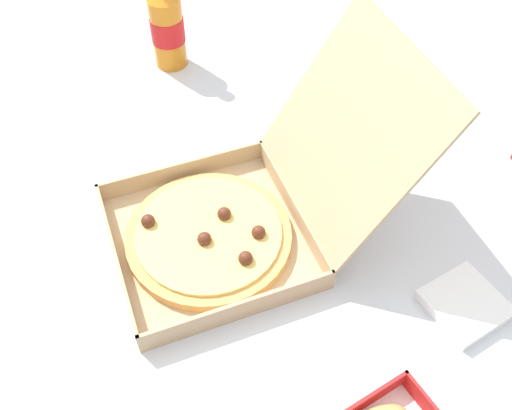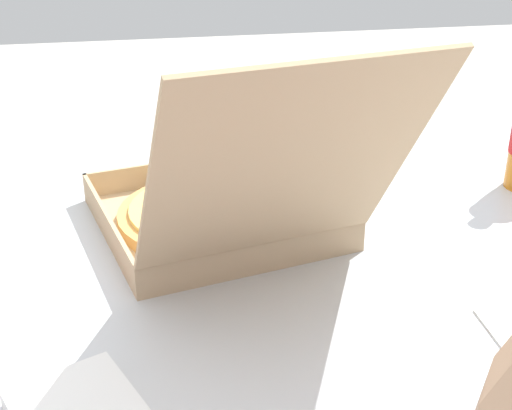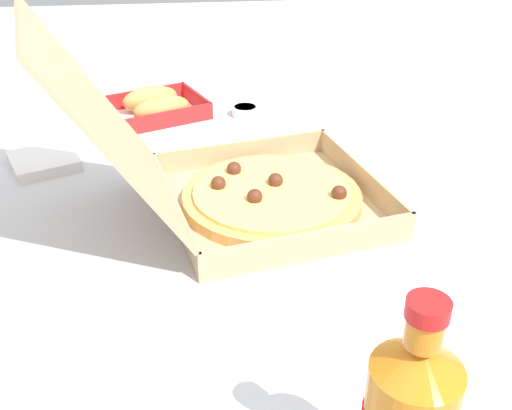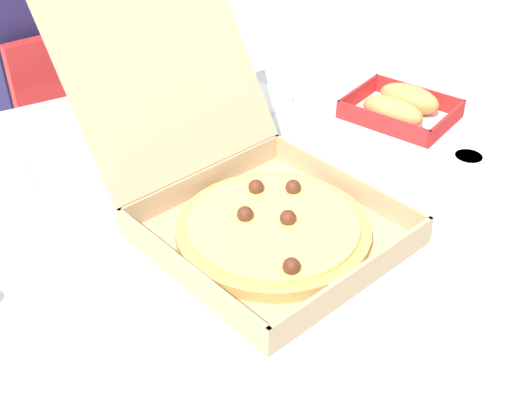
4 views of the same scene
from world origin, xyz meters
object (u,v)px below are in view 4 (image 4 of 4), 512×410
chair (86,147)px  dipping_sauce_cup (468,160)px  bread_side_box (401,107)px  diner_person (63,63)px  pizza_box_open (253,200)px  napkin_pile (254,100)px

chair → dipping_sauce_cup: size_ratio=14.82×
chair → bread_side_box: (0.44, -0.64, 0.29)m
diner_person → bread_side_box: 0.84m
chair → dipping_sauce_cup: bearing=-62.3°
diner_person → pizza_box_open: diner_person is taller
pizza_box_open → napkin_pile: 0.39m
pizza_box_open → dipping_sauce_cup: pizza_box_open is taller
diner_person → dipping_sauce_cup: size_ratio=20.54×
chair → napkin_pile: 0.58m
bread_side_box → pizza_box_open: bearing=-159.8°
chair → dipping_sauce_cup: 0.98m
diner_person → napkin_pile: diner_person is taller
diner_person → bread_side_box: size_ratio=4.93×
napkin_pile → dipping_sauce_cup: bearing=-61.9°
chair → diner_person: 0.21m
chair → pizza_box_open: (0.04, -0.79, 0.31)m
pizza_box_open → bread_side_box: pizza_box_open is taller
chair → napkin_pile: bearing=-62.6°
pizza_box_open → dipping_sauce_cup: 0.40m
pizza_box_open → dipping_sauce_cup: bearing=-5.3°
bread_side_box → napkin_pile: 0.28m
diner_person → bread_side_box: diner_person is taller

